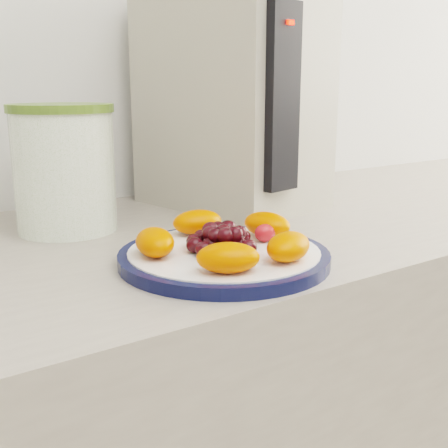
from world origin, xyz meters
TOP-DOWN VIEW (x-y plane):
  - plate_rim at (-0.10, 1.04)m, footprint 0.26×0.26m
  - plate_face at (-0.10, 1.04)m, footprint 0.24×0.24m
  - canister at (-0.20, 1.31)m, footprint 0.17×0.17m
  - canister_lid at (-0.20, 1.31)m, footprint 0.18×0.18m
  - appliance_body at (0.12, 1.33)m, footprint 0.27×0.34m
  - appliance_panel at (0.10, 1.16)m, footprint 0.07×0.03m
  - appliance_led at (0.10, 1.15)m, footprint 0.01×0.01m
  - fruit_plate at (-0.09, 1.04)m, footprint 0.23×0.23m

SIDE VIEW (x-z plane):
  - plate_rim at x=-0.10m, z-range 0.90..0.91m
  - plate_face at x=-0.10m, z-range 0.90..0.92m
  - fruit_plate at x=-0.09m, z-range 0.92..0.95m
  - canister at x=-0.20m, z-range 0.90..1.08m
  - canister_lid at x=-0.20m, z-range 1.08..1.09m
  - appliance_body at x=0.12m, z-range 0.90..1.28m
  - appliance_panel at x=0.10m, z-range 0.95..1.24m
  - appliance_led at x=0.10m, z-range 1.20..1.21m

